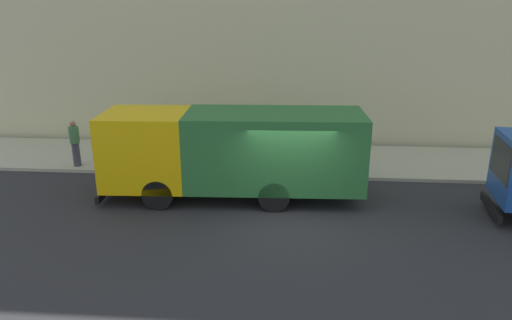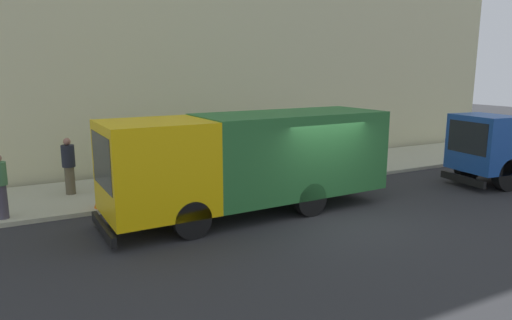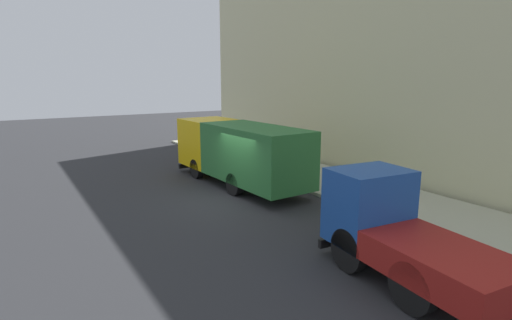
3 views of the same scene
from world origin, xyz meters
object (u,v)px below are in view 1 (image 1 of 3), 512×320
object	(u,v)px
pedestrian_walking	(174,134)
pedestrian_third	(75,143)
large_utility_truck	(233,150)
pedestrian_standing	(138,131)
street_sign_post	(285,137)
traffic_cone_orange	(141,159)

from	to	relation	value
pedestrian_walking	pedestrian_third	bearing A→B (deg)	-145.67
pedestrian_walking	large_utility_truck	bearing A→B (deg)	-43.93
pedestrian_standing	street_sign_post	xyz separation A→B (m)	(-1.92, -5.88, 0.39)
large_utility_truck	street_sign_post	distance (m)	2.60
large_utility_truck	traffic_cone_orange	xyz separation A→B (m)	(2.07, 3.62, -1.08)
pedestrian_standing	large_utility_truck	bearing A→B (deg)	-60.72
traffic_cone_orange	large_utility_truck	bearing A→B (deg)	-119.75
pedestrian_standing	traffic_cone_orange	world-z (taller)	pedestrian_standing
large_utility_truck	pedestrian_third	distance (m)	6.52
pedestrian_standing	pedestrian_third	xyz separation A→B (m)	(-1.75, 1.82, -0.03)
traffic_cone_orange	street_sign_post	bearing A→B (deg)	-90.16
pedestrian_standing	traffic_cone_orange	xyz separation A→B (m)	(-1.90, -0.67, -0.55)
pedestrian_walking	pedestrian_third	size ratio (longest dim) A/B	0.99
traffic_cone_orange	street_sign_post	xyz separation A→B (m)	(-0.01, -5.21, 0.95)
pedestrian_standing	pedestrian_third	distance (m)	2.53
pedestrian_walking	traffic_cone_orange	xyz separation A→B (m)	(-1.69, 0.83, -0.51)
pedestrian_standing	street_sign_post	size ratio (longest dim) A/B	0.80
street_sign_post	pedestrian_standing	bearing A→B (deg)	71.91
pedestrian_third	traffic_cone_orange	size ratio (longest dim) A/B	2.28
large_utility_truck	street_sign_post	xyz separation A→B (m)	(2.05, -1.59, -0.13)
traffic_cone_orange	street_sign_post	world-z (taller)	street_sign_post
pedestrian_walking	street_sign_post	bearing A→B (deg)	-11.80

